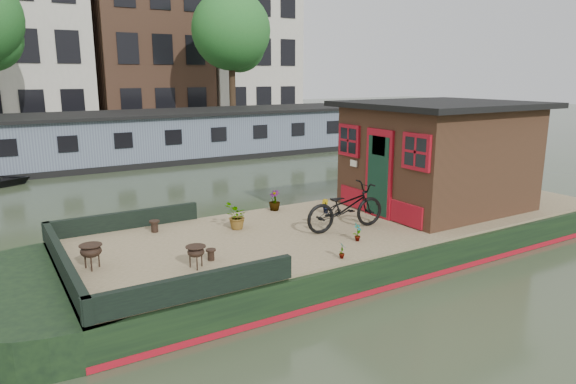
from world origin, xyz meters
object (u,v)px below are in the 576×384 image
bicycle (345,207)px  brazier_front (196,257)px  cabin (438,154)px  potted_plant_a (358,232)px  brazier_rear (91,257)px

bicycle → brazier_front: bearing=100.8°
cabin → brazier_front: cabin is taller
potted_plant_a → brazier_rear: bearing=166.2°
brazier_front → brazier_rear: brazier_rear is taller
bicycle → brazier_front: bicycle is taller
cabin → potted_plant_a: size_ratio=11.73×
brazier_front → potted_plant_a: bearing=-5.1°
potted_plant_a → brazier_front: bearing=174.9°
potted_plant_a → brazier_front: 3.06m
bicycle → potted_plant_a: size_ratio=5.13×
cabin → brazier_front: 6.40m
brazier_rear → brazier_front: bearing=-30.1°
cabin → bicycle: bearing=-172.4°
brazier_front → brazier_rear: 1.65m
bicycle → potted_plant_a: bearing=163.0°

